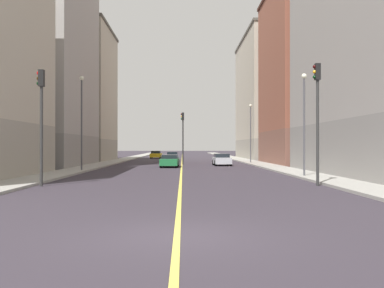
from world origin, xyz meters
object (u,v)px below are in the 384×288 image
object	(u,v)px
car_green	(170,161)
building_right_midblock	(47,61)
street_lamp_left_near	(304,114)
car_teal	(172,156)
street_lamp_left_far	(251,127)
car_silver	(222,160)
traffic_light_median_far	(183,131)
street_lamp_right_near	(82,114)
building_left_mid	(303,76)
car_yellow	(156,155)
traffic_light_left_near	(317,108)
building_right_distant	(82,94)
building_left_far	(267,98)
traffic_light_right_near	(41,111)

from	to	relation	value
car_green	building_right_midblock	bearing A→B (deg)	170.03
street_lamp_left_near	car_green	xyz separation A→B (m)	(-9.71, 15.60, -3.77)
car_green	car_teal	xyz separation A→B (m)	(-0.25, 20.66, -0.00)
street_lamp_left_far	car_green	distance (m)	13.55
car_silver	street_lamp_left_far	bearing A→B (deg)	50.78
traffic_light_median_far	street_lamp_right_near	distance (m)	17.14
building_left_mid	car_green	distance (m)	19.99
building_right_midblock	car_yellow	size ratio (longest dim) A/B	5.02
car_teal	traffic_light_left_near	bearing A→B (deg)	-78.14
street_lamp_left_near	street_lamp_right_near	distance (m)	18.59
building_left_mid	car_silver	size ratio (longest dim) A/B	5.24
building_left_mid	car_silver	bearing A→B (deg)	-161.74
building_left_mid	street_lamp_left_far	size ratio (longest dim) A/B	2.94
street_lamp_left_near	street_lamp_right_near	bearing A→B (deg)	155.99
building_right_midblock	building_left_mid	bearing A→B (deg)	9.17
street_lamp_left_far	car_yellow	distance (m)	28.83
street_lamp_right_near	car_teal	distance (m)	29.85
street_lamp_right_near	car_yellow	xyz separation A→B (m)	(3.78, 42.01, -4.25)
building_right_distant	building_left_mid	bearing A→B (deg)	-22.71
building_left_far	traffic_light_left_near	distance (m)	52.86
traffic_light_right_near	street_lamp_right_near	size ratio (longest dim) A/B	0.79
street_lamp_left_near	traffic_light_right_near	bearing A→B (deg)	-158.42
street_lamp_right_near	car_yellow	bearing A→B (deg)	84.86
traffic_light_right_near	car_yellow	size ratio (longest dim) A/B	1.38
traffic_light_right_near	building_left_mid	bearing A→B (deg)	52.67
street_lamp_left_far	traffic_light_right_near	bearing A→B (deg)	-117.63
street_lamp_left_near	building_right_distant	bearing A→B (deg)	123.50
car_silver	car_teal	xyz separation A→B (m)	(-5.96, 16.93, -0.02)
traffic_light_right_near	street_lamp_left_far	bearing A→B (deg)	62.37
building_left_far	traffic_light_right_near	distance (m)	56.87
building_right_midblock	street_lamp_left_far	xyz separation A→B (m)	(23.10, 6.28, -6.94)
building_right_midblock	car_teal	world-z (taller)	building_right_midblock
traffic_light_left_near	street_lamp_left_far	xyz separation A→B (m)	(1.02, 30.55, 0.23)
building_right_distant	traffic_light_median_far	bearing A→B (deg)	-40.41
traffic_light_left_near	traffic_light_right_near	bearing A→B (deg)	-180.00
building_right_distant	car_teal	xyz separation A→B (m)	(13.14, 1.36, -9.12)
car_teal	traffic_light_median_far	bearing A→B (deg)	-83.48
traffic_light_left_near	traffic_light_median_far	xyz separation A→B (m)	(-7.35, 28.68, -0.29)
building_right_midblock	traffic_light_right_near	size ratio (longest dim) A/B	3.64
building_left_far	street_lamp_left_near	xyz separation A→B (m)	(-6.12, -45.68, -6.07)
building_left_far	traffic_light_left_near	world-z (taller)	building_left_far
street_lamp_left_far	car_teal	world-z (taller)	street_lamp_left_far
car_green	building_left_far	bearing A→B (deg)	62.24
car_silver	traffic_light_left_near	bearing A→B (deg)	-83.36
street_lamp_right_near	car_green	xyz separation A→B (m)	(7.26, 8.03, -4.27)
traffic_light_right_near	traffic_light_median_far	bearing A→B (deg)	75.12
building_right_distant	car_silver	world-z (taller)	building_right_distant
building_right_distant	street_lamp_right_near	xyz separation A→B (m)	(6.12, -27.34, -4.84)
traffic_light_median_far	car_silver	distance (m)	6.27
building_left_mid	street_lamp_left_near	distance (m)	24.28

